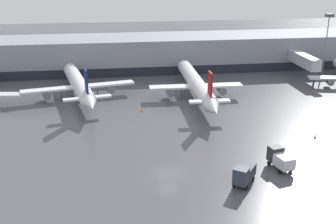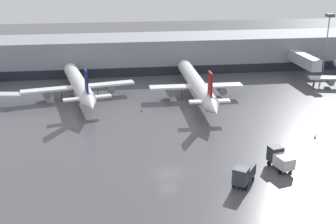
{
  "view_description": "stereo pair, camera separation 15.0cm",
  "coord_description": "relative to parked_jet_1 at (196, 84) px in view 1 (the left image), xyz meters",
  "views": [
    {
      "loc": [
        -7.41,
        -52.63,
        28.34
      ],
      "look_at": [
        2.47,
        17.33,
        3.0
      ],
      "focal_mm": 45.0,
      "sensor_mm": 36.0,
      "label": 1
    },
    {
      "loc": [
        -7.26,
        -52.66,
        28.34
      ],
      "look_at": [
        2.47,
        17.33,
        3.0
      ],
      "focal_mm": 45.0,
      "sensor_mm": 36.0,
      "label": 2
    }
  ],
  "objects": [
    {
      "name": "service_truck_0",
      "position": [
        5.26,
        -34.71,
        -1.6
      ],
      "size": [
        2.88,
        4.76,
        2.94
      ],
      "rotation": [
        0.0,
        0.0,
        1.79
      ],
      "color": "silver",
      "rests_on": "ground_plane"
    },
    {
      "name": "service_truck_1",
      "position": [
        -1.31,
        -38.39,
        -1.62
      ],
      "size": [
        4.19,
        4.74,
        2.92
      ],
      "rotation": [
        0.0,
        0.0,
        4.08
      ],
      "color": "#2D333D",
      "rests_on": "ground_plane"
    },
    {
      "name": "traffic_cone_1",
      "position": [
        -12.55,
        -7.29,
        -2.87
      ],
      "size": [
        0.41,
        0.41,
        0.71
      ],
      "color": "orange",
      "rests_on": "ground_plane"
    },
    {
      "name": "traffic_cone_3",
      "position": [
        27.85,
        -0.11,
        -2.88
      ],
      "size": [
        0.38,
        0.38,
        0.68
      ],
      "color": "orange",
      "rests_on": "ground_plane"
    },
    {
      "name": "parked_jet_1",
      "position": [
        0.0,
        0.0,
        0.0
      ],
      "size": [
        20.45,
        39.3,
        9.23
      ],
      "rotation": [
        0.0,
        0.0,
        1.56
      ],
      "color": "white",
      "rests_on": "ground_plane"
    },
    {
      "name": "apron_light_mast_1",
      "position": [
        38.87,
        17.91,
        9.28
      ],
      "size": [
        1.8,
        1.8,
        15.53
      ],
      "color": "gray",
      "rests_on": "ground_plane"
    },
    {
      "name": "terminal_building",
      "position": [
        -10.81,
        27.91,
        1.27
      ],
      "size": [
        160.0,
        30.07,
        9.0
      ],
      "color": "gray",
      "rests_on": "ground_plane"
    },
    {
      "name": "ground_plane",
      "position": [
        -11.0,
        -34.01,
        -3.22
      ],
      "size": [
        320.0,
        320.0,
        0.0
      ],
      "primitive_type": "plane",
      "color": "#4C4C51"
    },
    {
      "name": "parked_jet_2",
      "position": [
        -25.36,
        3.52,
        -0.18
      ],
      "size": [
        24.5,
        34.52,
        9.01
      ],
      "rotation": [
        0.0,
        0.0,
        1.77
      ],
      "color": "white",
      "rests_on": "ground_plane"
    },
    {
      "name": "traffic_cone_0",
      "position": [
        15.63,
        -24.85,
        -2.83
      ],
      "size": [
        0.38,
        0.38,
        0.79
      ],
      "color": "orange",
      "rests_on": "ground_plane"
    }
  ]
}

